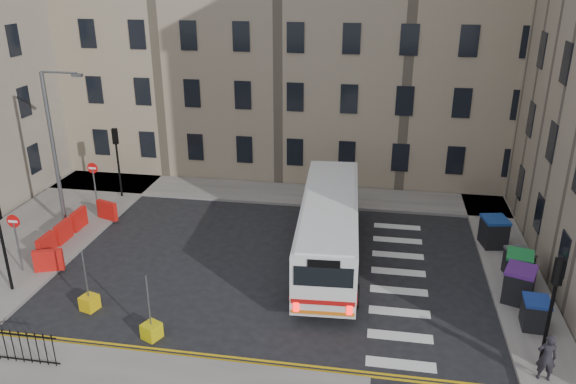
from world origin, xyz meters
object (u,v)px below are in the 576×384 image
(streetlamp, at_px, (54,150))
(wheelie_bin_b, at_px, (519,284))
(wheelie_bin_d, at_px, (518,263))
(pedestrian, at_px, (547,357))
(bollard_chevron, at_px, (152,331))
(wheelie_bin_c, at_px, (518,268))
(wheelie_bin_e, at_px, (494,232))
(bollard_yellow, at_px, (90,303))
(bus, at_px, (329,226))
(wheelie_bin_a, at_px, (535,313))

(streetlamp, height_order, wheelie_bin_b, streetlamp)
(wheelie_bin_d, height_order, pedestrian, pedestrian)
(wheelie_bin_b, bearing_deg, bollard_chevron, -140.64)
(streetlamp, height_order, pedestrian, streetlamp)
(wheelie_bin_c, height_order, wheelie_bin_e, wheelie_bin_e)
(streetlamp, height_order, bollard_yellow, streetlamp)
(bollard_yellow, bearing_deg, streetlamp, 126.08)
(bus, relative_size, wheelie_bin_a, 9.49)
(wheelie_bin_e, bearing_deg, bus, -172.87)
(pedestrian, xyz_separation_m, bollard_yellow, (-16.71, 1.49, -0.70))
(streetlamp, height_order, bus, streetlamp)
(streetlamp, xyz_separation_m, wheelie_bin_b, (21.68, -3.33, -3.47))
(wheelie_bin_a, height_order, pedestrian, pedestrian)
(bus, bearing_deg, wheelie_bin_a, -30.83)
(bollard_yellow, bearing_deg, wheelie_bin_d, 17.27)
(wheelie_bin_b, height_order, wheelie_bin_e, wheelie_bin_b)
(bus, xyz_separation_m, wheelie_bin_b, (7.90, -2.40, -0.85))
(wheelie_bin_c, xyz_separation_m, wheelie_bin_d, (0.13, 0.61, -0.07))
(wheelie_bin_a, bearing_deg, bus, 156.26)
(wheelie_bin_e, bearing_deg, bollard_chevron, -155.43)
(wheelie_bin_d, distance_m, bollard_yellow, 18.06)
(wheelie_bin_c, relative_size, bollard_chevron, 2.42)
(wheelie_bin_a, xyz_separation_m, wheelie_bin_d, (0.18, 3.87, 0.03))
(wheelie_bin_c, height_order, wheelie_bin_d, wheelie_bin_c)
(wheelie_bin_d, xyz_separation_m, pedestrian, (-0.53, -6.84, 0.23))
(streetlamp, xyz_separation_m, bollard_yellow, (4.84, -6.64, -4.04))
(wheelie_bin_a, relative_size, pedestrian, 0.69)
(bollard_yellow, bearing_deg, wheelie_bin_e, 26.20)
(wheelie_bin_b, height_order, pedestrian, pedestrian)
(streetlamp, bearing_deg, wheelie_bin_e, 4.14)
(bus, bearing_deg, wheelie_bin_b, -20.21)
(bollard_yellow, relative_size, bollard_chevron, 1.00)
(wheelie_bin_a, height_order, bollard_yellow, wheelie_bin_a)
(bus, height_order, wheelie_bin_b, bus)
(streetlamp, relative_size, pedestrian, 4.80)
(wheelie_bin_a, bearing_deg, pedestrian, -92.94)
(bus, relative_size, bollard_chevron, 18.51)
(wheelie_bin_d, relative_size, bollard_chevron, 2.25)
(wheelie_bin_b, bearing_deg, wheelie_bin_e, 112.57)
(wheelie_bin_a, bearing_deg, wheelie_bin_b, 100.54)
(bollard_chevron, bearing_deg, wheelie_bin_d, 25.51)
(wheelie_bin_a, relative_size, bollard_chevron, 1.95)
(wheelie_bin_d, distance_m, bollard_chevron, 15.61)
(wheelie_bin_c, bearing_deg, pedestrian, -79.87)
(wheelie_bin_d, bearing_deg, wheelie_bin_b, -118.97)
(wheelie_bin_a, distance_m, wheelie_bin_b, 1.84)
(wheelie_bin_a, xyz_separation_m, wheelie_bin_c, (0.05, 3.26, 0.10))
(wheelie_bin_b, distance_m, wheelie_bin_c, 1.46)
(wheelie_bin_c, distance_m, wheelie_bin_e, 3.48)
(bus, bearing_deg, bollard_yellow, -150.75)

